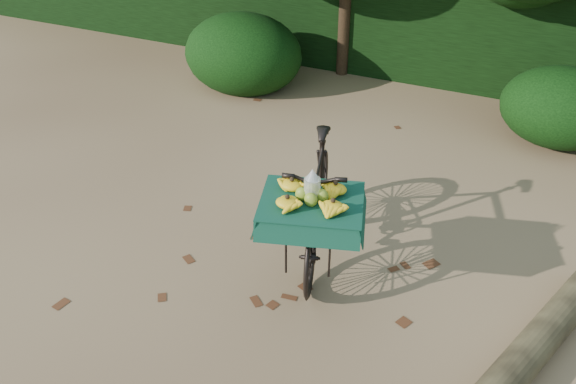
% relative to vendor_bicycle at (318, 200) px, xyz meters
% --- Properties ---
extents(ground, '(80.00, 80.00, 0.00)m').
position_rel_vendor_bicycle_xyz_m(ground, '(0.43, -0.97, -0.60)').
color(ground, tan).
rests_on(ground, ground).
extents(vendor_bicycle, '(1.21, 2.04, 1.18)m').
position_rel_vendor_bicycle_xyz_m(vendor_bicycle, '(0.00, 0.00, 0.00)').
color(vendor_bicycle, black).
rests_on(vendor_bicycle, ground).
extents(hedge_backdrop, '(26.00, 1.80, 1.80)m').
position_rel_vendor_bicycle_xyz_m(hedge_backdrop, '(0.43, 5.33, 0.30)').
color(hedge_backdrop, black).
rests_on(hedge_backdrop, ground).
extents(bush_clumps, '(8.80, 1.70, 0.90)m').
position_rel_vendor_bicycle_xyz_m(bush_clumps, '(0.93, 3.33, -0.15)').
color(bush_clumps, black).
rests_on(bush_clumps, ground).
extents(leaf_litter, '(7.00, 7.30, 0.01)m').
position_rel_vendor_bicycle_xyz_m(leaf_litter, '(0.43, -0.32, -0.60)').
color(leaf_litter, '#522A15').
rests_on(leaf_litter, ground).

